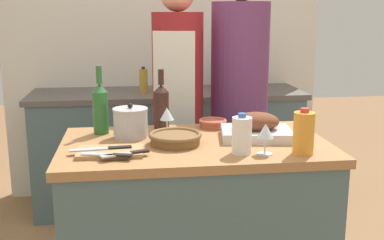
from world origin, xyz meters
TOP-DOWN VIEW (x-y plane):
  - kitchen_island at (0.00, 0.00)m, footprint 1.23×0.71m
  - back_counter at (0.00, 1.53)m, footprint 2.08×0.60m
  - back_wall at (0.00, 1.88)m, footprint 2.58×0.10m
  - roasting_pan at (0.30, 0.03)m, footprint 0.36×0.29m
  - wicker_basket at (-0.09, -0.02)m, footprint 0.24×0.24m
  - cutting_board at (-0.38, -0.14)m, footprint 0.28×0.18m
  - stock_pot at (-0.29, 0.12)m, footprint 0.17×0.17m
  - mixing_bowl at (0.13, 0.27)m, footprint 0.15×0.15m
  - juice_jug at (0.42, -0.25)m, footprint 0.09×0.09m
  - milk_jug at (0.17, -0.20)m, footprint 0.08×0.08m
  - wine_bottle_green at (-0.13, 0.30)m, footprint 0.08×0.08m
  - wine_bottle_dark at (-0.44, 0.22)m, footprint 0.07×0.07m
  - wine_glass_left at (-0.11, 0.19)m, footprint 0.07×0.07m
  - wine_glass_right at (0.27, -0.23)m, footprint 0.07×0.07m
  - knife_chef at (-0.41, -0.13)m, footprint 0.26×0.06m
  - knife_paring at (-0.39, -0.22)m, footprint 0.21×0.08m
  - knife_bread at (-0.31, -0.21)m, footprint 0.20×0.09m
  - stand_mixer at (0.52, 1.61)m, footprint 0.18×0.14m
  - condiment_bottle_tall at (-0.18, 1.49)m, footprint 0.06×0.06m
  - condiment_bottle_short at (0.09, 1.41)m, footprint 0.07×0.07m
  - condiment_bottle_extra at (0.10, 1.62)m, footprint 0.07×0.07m
  - person_cook_aproned at (-0.00, 0.75)m, footprint 0.31×0.33m
  - person_cook_guest at (0.39, 0.79)m, footprint 0.36×0.36m

SIDE VIEW (x-z plane):
  - back_counter at x=0.00m, z-range 0.00..0.92m
  - kitchen_island at x=0.00m, z-range 0.00..0.94m
  - cutting_board at x=-0.38m, z-range 0.94..0.95m
  - knife_chef at x=-0.41m, z-range 0.95..0.96m
  - knife_paring at x=-0.39m, z-range 0.95..0.96m
  - knife_bread at x=-0.31m, z-range 0.95..0.96m
  - mixing_bowl at x=0.13m, z-range 0.94..0.98m
  - person_cook_aproned at x=0.00m, z-range 0.10..1.82m
  - wicker_basket at x=-0.09m, z-range 0.94..0.99m
  - roasting_pan at x=0.30m, z-range 0.92..1.05m
  - person_cook_guest at x=0.39m, z-range 0.10..1.89m
  - condiment_bottle_extra at x=0.10m, z-range 0.91..1.08m
  - stock_pot at x=-0.29m, z-range 0.92..1.09m
  - condiment_bottle_short at x=0.09m, z-range 0.91..1.11m
  - condiment_bottle_tall at x=-0.18m, z-range 0.91..1.11m
  - milk_jug at x=0.17m, z-range 0.93..1.10m
  - wine_glass_left at x=-0.11m, z-range 0.96..1.09m
  - juice_jug at x=0.42m, z-range 0.93..1.13m
  - wine_glass_right at x=0.27m, z-range 0.96..1.10m
  - stand_mixer at x=0.52m, z-range 0.89..1.20m
  - wine_bottle_green at x=-0.13m, z-range 0.90..1.21m
  - wine_bottle_dark at x=-0.44m, z-range 0.90..1.23m
  - back_wall at x=0.00m, z-range 0.00..2.55m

